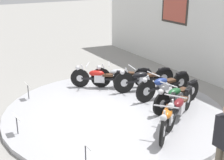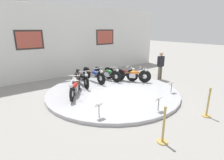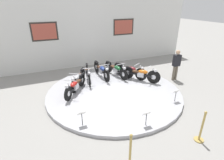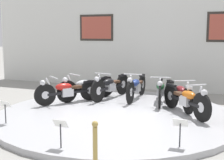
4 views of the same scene
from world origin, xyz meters
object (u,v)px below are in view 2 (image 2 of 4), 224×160
at_px(motorcycle_green, 107,73).
at_px(motorcycle_blue, 94,74).
at_px(motorcycle_red, 75,87).
at_px(motorcycle_silver, 75,82).
at_px(visitor_standing, 161,64).
at_px(motorcycle_maroon, 121,73).
at_px(info_placard_front_right, 172,84).
at_px(stanchion_post_left_of_entry, 163,131).
at_px(motorcycle_black, 82,78).
at_px(stanchion_post_right_of_entry, 208,107).
at_px(info_placard_front_left, 99,107).
at_px(info_placard_front_centre, 159,101).
at_px(motorcycle_orange, 133,75).

bearing_deg(motorcycle_green, motorcycle_blue, 168.13).
height_order(motorcycle_red, motorcycle_silver, motorcycle_silver).
xyz_separation_m(motorcycle_blue, visitor_standing, (3.49, -1.53, 0.37)).
distance_m(motorcycle_blue, motorcycle_maroon, 1.48).
relative_size(info_placard_front_right, stanchion_post_left_of_entry, 0.50).
height_order(motorcycle_green, info_placard_front_right, motorcycle_green).
height_order(motorcycle_red, motorcycle_black, motorcycle_black).
relative_size(stanchion_post_left_of_entry, stanchion_post_right_of_entry, 1.00).
bearing_deg(info_placard_front_left, motorcycle_red, 83.67).
relative_size(motorcycle_maroon, info_placard_front_left, 3.42).
bearing_deg(stanchion_post_left_of_entry, info_placard_front_left, 110.74).
bearing_deg(stanchion_post_left_of_entry, info_placard_front_right, 31.90).
xyz_separation_m(info_placard_front_left, info_placard_front_right, (3.77, 0.00, 0.00)).
relative_size(motorcycle_red, info_placard_front_left, 3.12).
height_order(motorcycle_black, stanchion_post_left_of_entry, stanchion_post_left_of_entry).
bearing_deg(info_placard_front_left, stanchion_post_right_of_entry, -31.90).
bearing_deg(motorcycle_black, motorcycle_green, -0.08).
relative_size(motorcycle_silver, stanchion_post_left_of_entry, 1.71).
height_order(motorcycle_blue, motorcycle_maroon, motorcycle_blue).
bearing_deg(motorcycle_red, motorcycle_green, 23.59).
bearing_deg(stanchion_post_left_of_entry, info_placard_front_centre, 43.03).
xyz_separation_m(motorcycle_silver, info_placard_front_centre, (1.36, -3.64, -0.02)).
bearing_deg(motorcycle_orange, motorcycle_silver, 168.46).
xyz_separation_m(motorcycle_blue, motorcycle_orange, (1.64, -1.21, -0.01)).
relative_size(motorcycle_blue, info_placard_front_centre, 3.96).
height_order(motorcycle_orange, info_placard_front_left, motorcycle_orange).
distance_m(motorcycle_black, stanchion_post_left_of_entry, 5.18).
distance_m(motorcycle_maroon, stanchion_post_left_of_entry, 5.37).
xyz_separation_m(motorcycle_orange, info_placard_front_centre, (-1.64, -3.03, -0.02)).
bearing_deg(motorcycle_blue, stanchion_post_left_of_entry, -102.38).
height_order(motorcycle_red, stanchion_post_left_of_entry, stanchion_post_left_of_entry).
bearing_deg(motorcycle_red, motorcycle_maroon, 11.64).
relative_size(motorcycle_silver, info_placard_front_right, 3.42).
relative_size(info_placard_front_left, info_placard_front_centre, 1.00).
bearing_deg(info_placard_front_centre, motorcycle_orange, 61.57).
bearing_deg(info_placard_front_left, motorcycle_orange, 32.18).
bearing_deg(motorcycle_red, motorcycle_blue, 36.39).
bearing_deg(info_placard_front_right, stanchion_post_right_of_entry, -110.74).
bearing_deg(stanchion_post_right_of_entry, info_placard_front_centre, 136.97).
height_order(motorcycle_maroon, stanchion_post_left_of_entry, stanchion_post_left_of_entry).
relative_size(motorcycle_silver, motorcycle_green, 0.90).
distance_m(motorcycle_black, info_placard_front_left, 3.45).
bearing_deg(motorcycle_blue, info_placard_front_left, -118.87).
bearing_deg(info_placard_front_centre, motorcycle_silver, 110.45).
height_order(motorcycle_orange, stanchion_post_left_of_entry, stanchion_post_left_of_entry).
bearing_deg(motorcycle_red, visitor_standing, -3.51).
xyz_separation_m(motorcycle_silver, motorcycle_maroon, (2.72, 0.00, 0.00)).
height_order(motorcycle_black, motorcycle_green, motorcycle_black).
relative_size(motorcycle_blue, visitor_standing, 1.27).
height_order(motorcycle_blue, visitor_standing, visitor_standing).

